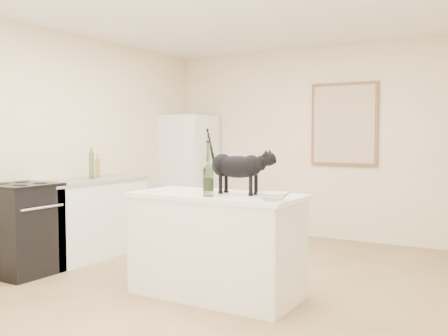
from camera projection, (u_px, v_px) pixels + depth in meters
floor at (218, 288)px, 4.71m from camera, size 5.50×5.50×0.00m
ceiling at (218, 0)px, 4.55m from camera, size 5.50×5.50×0.00m
wall_back at (323, 143)px, 6.99m from camera, size 4.50×0.00×4.50m
wall_left at (48, 145)px, 5.78m from camera, size 0.00×5.50×5.50m
island_base at (216, 247)px, 4.46m from camera, size 1.44×0.67×0.86m
island_top at (216, 196)px, 4.44m from camera, size 1.50×0.70×0.04m
left_cabinets at (88, 219)px, 5.94m from camera, size 0.60×1.40×0.86m
left_countertop at (87, 181)px, 5.91m from camera, size 0.62×1.44×0.04m
stove at (22, 230)px, 5.16m from camera, size 0.60×0.60×0.90m
fridge at (189, 172)px, 7.67m from camera, size 0.68×0.68×1.70m
artwork_frame at (344, 124)px, 6.80m from camera, size 0.90×0.03×1.10m
artwork_canvas at (344, 124)px, 6.78m from camera, size 0.82×0.00×1.02m
black_cat at (237, 170)px, 4.37m from camera, size 0.61×0.20×0.42m
wine_bottle at (208, 172)px, 4.23m from camera, size 0.11×0.11×0.40m
glass_bowl at (273, 196)px, 3.96m from camera, size 0.31×0.31×0.06m
fridge_paper at (209, 138)px, 7.48m from camera, size 0.05×0.12×0.16m
counter_bottle_cluster at (94, 167)px, 6.00m from camera, size 0.10×0.19×0.31m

